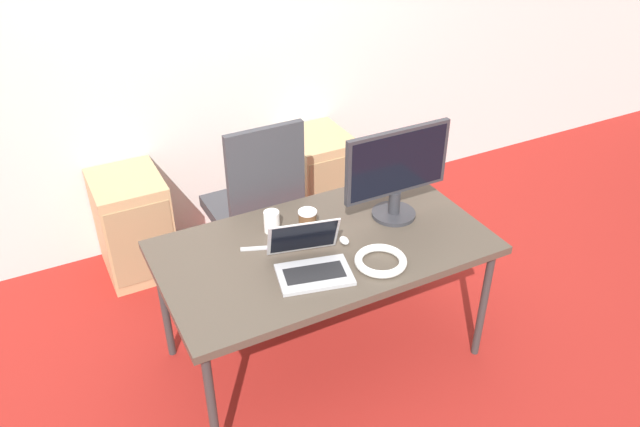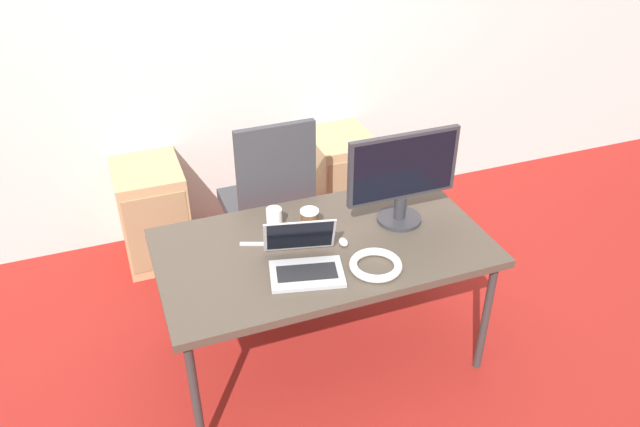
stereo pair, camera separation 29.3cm
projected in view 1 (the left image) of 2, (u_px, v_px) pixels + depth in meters
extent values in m
plane|color=maroon|center=(324.00, 352.00, 3.38)|extent=(14.00, 14.00, 0.00)
cube|color=silver|center=(211.00, 40.00, 3.79)|extent=(10.00, 0.05, 2.60)
cube|color=#473D33|center=(324.00, 248.00, 3.00)|extent=(1.58, 0.87, 0.04)
cylinder|color=#333333|center=(212.00, 409.00, 2.63)|extent=(0.04, 0.04, 0.68)
cylinder|color=#333333|center=(483.00, 304.00, 3.19)|extent=(0.04, 0.04, 0.68)
cylinder|color=#333333|center=(164.00, 305.00, 3.19)|extent=(0.04, 0.04, 0.68)
cylinder|color=#333333|center=(402.00, 231.00, 3.75)|extent=(0.04, 0.04, 0.68)
cylinder|color=#232326|center=(256.00, 270.00, 3.96)|extent=(0.56, 0.56, 0.04)
cylinder|color=gray|center=(253.00, 239.00, 3.83)|extent=(0.05, 0.05, 0.44)
cube|color=#38383D|center=(251.00, 209.00, 3.71)|extent=(0.49, 0.49, 0.07)
cube|color=#38383D|center=(266.00, 179.00, 3.33)|extent=(0.44, 0.05, 0.60)
cube|color=tan|center=(133.00, 225.00, 3.84)|extent=(0.41, 0.48, 0.65)
cube|color=#977D56|center=(143.00, 245.00, 3.66)|extent=(0.37, 0.01, 0.52)
cube|color=tan|center=(318.00, 178.00, 4.34)|extent=(0.41, 0.48, 0.65)
cube|color=#977D56|center=(335.00, 194.00, 4.16)|extent=(0.37, 0.01, 0.52)
cube|color=#ADADB2|center=(314.00, 275.00, 2.77)|extent=(0.37, 0.29, 0.02)
cube|color=black|center=(314.00, 273.00, 2.77)|extent=(0.29, 0.18, 0.00)
cube|color=#ADADB2|center=(303.00, 237.00, 2.83)|extent=(0.34, 0.16, 0.20)
cube|color=black|center=(304.00, 237.00, 2.82)|extent=(0.31, 0.15, 0.19)
cylinder|color=#2D2D33|center=(394.00, 214.00, 3.20)|extent=(0.23, 0.23, 0.02)
cylinder|color=#2D2D33|center=(394.00, 202.00, 3.16)|extent=(0.06, 0.06, 0.12)
cube|color=#2D2D33|center=(397.00, 162.00, 3.03)|extent=(0.57, 0.03, 0.34)
cube|color=black|center=(399.00, 163.00, 3.02)|extent=(0.53, 0.00, 0.31)
ellipsoid|color=silver|center=(344.00, 240.00, 2.98)|extent=(0.04, 0.06, 0.03)
cylinder|color=white|center=(272.00, 222.00, 3.05)|extent=(0.08, 0.08, 0.11)
cylinder|color=brown|center=(308.00, 222.00, 3.06)|extent=(0.09, 0.09, 0.11)
cylinder|color=white|center=(307.00, 212.00, 3.03)|extent=(0.09, 0.09, 0.01)
torus|color=white|center=(381.00, 261.00, 2.85)|extent=(0.24, 0.24, 0.04)
cube|color=#B2B2B7|center=(256.00, 248.00, 2.95)|extent=(0.15, 0.07, 0.01)
torus|color=purple|center=(271.00, 247.00, 2.96)|extent=(0.06, 0.06, 0.01)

